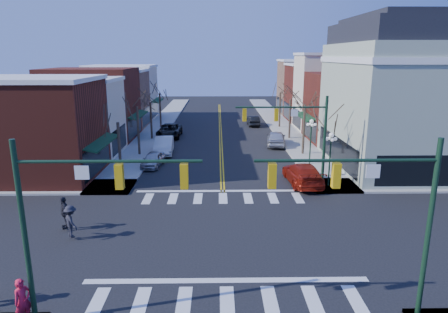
{
  "coord_description": "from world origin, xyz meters",
  "views": [
    {
      "loc": [
        -0.37,
        -20.85,
        9.98
      ],
      "look_at": [
        0.09,
        7.4,
        2.8
      ],
      "focal_mm": 32.0,
      "sensor_mm": 36.0,
      "label": 1
    }
  ],
  "objects_px": {
    "car_left_near": "(153,160)",
    "car_right_far": "(253,121)",
    "lamppost_corner": "(330,150)",
    "car_left_mid": "(164,145)",
    "victorian_corner": "(408,94)",
    "car_right_mid": "(276,138)",
    "pedestrian_red_a": "(23,301)",
    "lamppost_midblock": "(311,134)",
    "car_left_far": "(170,131)",
    "car_right_near": "(303,174)",
    "pedestrian_dark_b": "(71,221)",
    "pedestrian_dark_a": "(64,212)"
  },
  "relations": [
    {
      "from": "car_right_near",
      "to": "pedestrian_dark_b",
      "type": "distance_m",
      "value": 17.77
    },
    {
      "from": "car_left_near",
      "to": "pedestrian_dark_a",
      "type": "height_order",
      "value": "pedestrian_dark_a"
    },
    {
      "from": "lamppost_midblock",
      "to": "car_left_mid",
      "type": "height_order",
      "value": "lamppost_midblock"
    },
    {
      "from": "lamppost_corner",
      "to": "victorian_corner",
      "type": "bearing_deg",
      "value": 35.86
    },
    {
      "from": "lamppost_midblock",
      "to": "car_left_mid",
      "type": "relative_size",
      "value": 0.83
    },
    {
      "from": "car_left_near",
      "to": "car_right_far",
      "type": "relative_size",
      "value": 0.9
    },
    {
      "from": "victorian_corner",
      "to": "car_left_far",
      "type": "bearing_deg",
      "value": 148.75
    },
    {
      "from": "victorian_corner",
      "to": "car_left_far",
      "type": "distance_m",
      "value": 27.41
    },
    {
      "from": "pedestrian_dark_b",
      "to": "pedestrian_dark_a",
      "type": "bearing_deg",
      "value": -7.21
    },
    {
      "from": "car_right_far",
      "to": "pedestrian_red_a",
      "type": "xyz_separation_m",
      "value": [
        -12.5,
        -44.28,
        0.32
      ]
    },
    {
      "from": "lamppost_corner",
      "to": "car_left_far",
      "type": "height_order",
      "value": "lamppost_corner"
    },
    {
      "from": "car_left_near",
      "to": "car_right_near",
      "type": "height_order",
      "value": "car_right_near"
    },
    {
      "from": "lamppost_corner",
      "to": "car_left_mid",
      "type": "height_order",
      "value": "lamppost_corner"
    },
    {
      "from": "car_right_near",
      "to": "car_right_far",
      "type": "bearing_deg",
      "value": -89.64
    },
    {
      "from": "lamppost_midblock",
      "to": "car_left_mid",
      "type": "distance_m",
      "value": 15.13
    },
    {
      "from": "car_left_far",
      "to": "pedestrian_red_a",
      "type": "height_order",
      "value": "pedestrian_red_a"
    },
    {
      "from": "lamppost_corner",
      "to": "car_left_mid",
      "type": "bearing_deg",
      "value": 141.43
    },
    {
      "from": "pedestrian_dark_a",
      "to": "victorian_corner",
      "type": "bearing_deg",
      "value": 89.18
    },
    {
      "from": "lamppost_midblock",
      "to": "car_left_mid",
      "type": "bearing_deg",
      "value": 161.26
    },
    {
      "from": "lamppost_midblock",
      "to": "pedestrian_dark_a",
      "type": "height_order",
      "value": "lamppost_midblock"
    },
    {
      "from": "pedestrian_dark_a",
      "to": "lamppost_corner",
      "type": "bearing_deg",
      "value": 84.78
    },
    {
      "from": "lamppost_midblock",
      "to": "pedestrian_red_a",
      "type": "relative_size",
      "value": 2.42
    },
    {
      "from": "lamppost_corner",
      "to": "pedestrian_dark_b",
      "type": "xyz_separation_m",
      "value": [
        -16.7,
        -8.75,
        -1.89
      ]
    },
    {
      "from": "car_left_near",
      "to": "car_right_near",
      "type": "xyz_separation_m",
      "value": [
        12.73,
        -5.33,
        0.17
      ]
    },
    {
      "from": "car_right_far",
      "to": "pedestrian_dark_a",
      "type": "relative_size",
      "value": 2.28
    },
    {
      "from": "pedestrian_dark_a",
      "to": "car_right_near",
      "type": "bearing_deg",
      "value": 89.82
    },
    {
      "from": "lamppost_corner",
      "to": "car_right_mid",
      "type": "relative_size",
      "value": 0.86
    },
    {
      "from": "pedestrian_dark_a",
      "to": "pedestrian_dark_b",
      "type": "distance_m",
      "value": 1.48
    },
    {
      "from": "car_left_far",
      "to": "car_right_far",
      "type": "relative_size",
      "value": 1.36
    },
    {
      "from": "car_right_mid",
      "to": "pedestrian_red_a",
      "type": "bearing_deg",
      "value": 73.37
    },
    {
      "from": "lamppost_midblock",
      "to": "car_right_far",
      "type": "distance_m",
      "value": 22.09
    },
    {
      "from": "car_left_mid",
      "to": "car_right_mid",
      "type": "distance_m",
      "value": 12.75
    },
    {
      "from": "pedestrian_dark_b",
      "to": "car_left_mid",
      "type": "bearing_deg",
      "value": -47.99
    },
    {
      "from": "car_left_far",
      "to": "car_right_far",
      "type": "xyz_separation_m",
      "value": [
        11.2,
        8.31,
        -0.1
      ]
    },
    {
      "from": "car_right_near",
      "to": "car_right_far",
      "type": "height_order",
      "value": "car_right_near"
    },
    {
      "from": "lamppost_midblock",
      "to": "pedestrian_red_a",
      "type": "distance_m",
      "value": 27.68
    },
    {
      "from": "car_left_mid",
      "to": "pedestrian_dark_b",
      "type": "bearing_deg",
      "value": -100.42
    },
    {
      "from": "victorian_corner",
      "to": "car_right_mid",
      "type": "relative_size",
      "value": 2.83
    },
    {
      "from": "car_right_mid",
      "to": "lamppost_midblock",
      "type": "bearing_deg",
      "value": 110.75
    },
    {
      "from": "car_right_mid",
      "to": "car_right_near",
      "type": "bearing_deg",
      "value": 98.24
    },
    {
      "from": "car_left_far",
      "to": "pedestrian_dark_a",
      "type": "xyz_separation_m",
      "value": [
        -2.92,
        -27.42,
        0.29
      ]
    },
    {
      "from": "car_left_near",
      "to": "pedestrian_red_a",
      "type": "bearing_deg",
      "value": -86.28
    },
    {
      "from": "car_left_mid",
      "to": "pedestrian_red_a",
      "type": "bearing_deg",
      "value": -96.86
    },
    {
      "from": "lamppost_corner",
      "to": "car_left_far",
      "type": "distance_m",
      "value": 24.77
    },
    {
      "from": "victorian_corner",
      "to": "car_right_mid",
      "type": "height_order",
      "value": "victorian_corner"
    },
    {
      "from": "car_right_far",
      "to": "car_right_near",
      "type": "bearing_deg",
      "value": 90.44
    },
    {
      "from": "victorian_corner",
      "to": "car_right_far",
      "type": "bearing_deg",
      "value": 117.78
    },
    {
      "from": "lamppost_midblock",
      "to": "car_right_mid",
      "type": "xyz_separation_m",
      "value": [
        -1.93,
        8.34,
        -2.1
      ]
    },
    {
      "from": "victorian_corner",
      "to": "car_left_near",
      "type": "height_order",
      "value": "victorian_corner"
    },
    {
      "from": "lamppost_corner",
      "to": "pedestrian_dark_b",
      "type": "height_order",
      "value": "lamppost_corner"
    }
  ]
}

